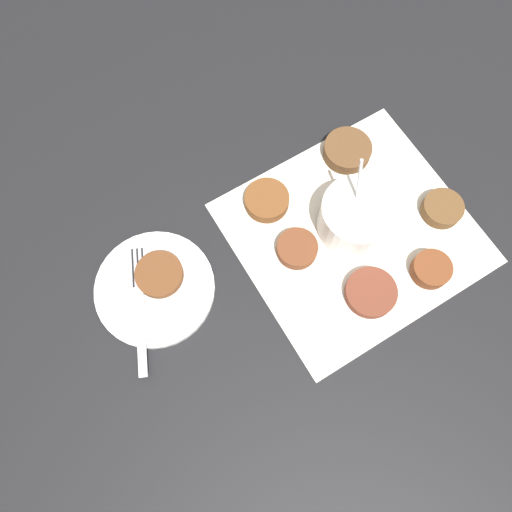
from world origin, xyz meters
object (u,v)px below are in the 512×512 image
Objects in this scene: serving_plate at (155,288)px; sauce_bowl at (356,217)px; fritter_on_plate at (159,274)px; fork at (139,293)px.

sauce_bowl is at bearing -15.84° from serving_plate.
fork is at bearing -171.09° from fritter_on_plate.
fritter_on_plate is at bearing 161.84° from sauce_bowl.
sauce_bowl is 1.86× the size of fritter_on_plate.
fork is at bearing 164.82° from sauce_bowl.
sauce_bowl is 0.30m from fritter_on_plate.
sauce_bowl is 0.71× the size of fork.
fritter_on_plate is 0.38× the size of fork.
fork reaches higher than serving_plate.
serving_plate is 2.54× the size of fritter_on_plate.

